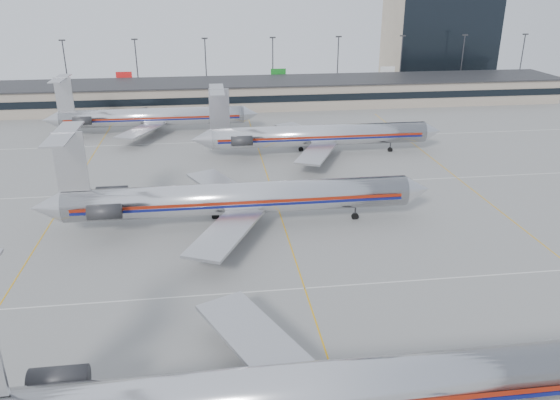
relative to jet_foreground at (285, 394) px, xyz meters
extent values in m
plane|color=gray|center=(4.77, 9.24, -3.84)|extent=(260.00, 260.00, 0.00)
cube|color=silver|center=(4.77, 19.24, -3.83)|extent=(160.00, 0.15, 0.02)
cube|color=gray|center=(4.77, 107.24, -0.84)|extent=(160.00, 16.00, 6.00)
cube|color=black|center=(4.77, 99.14, -0.64)|extent=(160.00, 0.20, 1.60)
cube|color=#2D2D30|center=(4.77, 107.24, 2.26)|extent=(162.00, 17.00, 0.30)
cylinder|color=#38383D|center=(-40.23, 121.24, 3.66)|extent=(0.30, 0.30, 15.00)
cube|color=#2D2D30|center=(-40.23, 121.24, 11.26)|extent=(1.60, 0.40, 0.35)
cylinder|color=#38383D|center=(-22.23, 121.24, 3.66)|extent=(0.30, 0.30, 15.00)
cube|color=#2D2D30|center=(-22.23, 121.24, 11.26)|extent=(1.60, 0.40, 0.35)
cylinder|color=#38383D|center=(-4.23, 121.24, 3.66)|extent=(0.30, 0.30, 15.00)
cube|color=#2D2D30|center=(-4.23, 121.24, 11.26)|extent=(1.60, 0.40, 0.35)
cylinder|color=#38383D|center=(13.77, 121.24, 3.66)|extent=(0.30, 0.30, 15.00)
cube|color=#2D2D30|center=(13.77, 121.24, 11.26)|extent=(1.60, 0.40, 0.35)
cylinder|color=#38383D|center=(31.77, 121.24, 3.66)|extent=(0.30, 0.30, 15.00)
cube|color=#2D2D30|center=(31.77, 121.24, 11.26)|extent=(1.60, 0.40, 0.35)
cylinder|color=#38383D|center=(49.77, 121.24, 3.66)|extent=(0.30, 0.30, 15.00)
cube|color=#2D2D30|center=(49.77, 121.24, 11.26)|extent=(1.60, 0.40, 0.35)
cylinder|color=#38383D|center=(67.77, 121.24, 3.66)|extent=(0.30, 0.30, 15.00)
cube|color=#2D2D30|center=(67.77, 121.24, 11.26)|extent=(1.60, 0.40, 0.35)
cylinder|color=#38383D|center=(85.77, 121.24, 3.66)|extent=(0.30, 0.30, 15.00)
cube|color=#2D2D30|center=(85.77, 121.24, 11.26)|extent=(1.60, 0.40, 0.35)
cube|color=tan|center=(66.77, 137.24, 8.66)|extent=(30.00, 20.00, 25.00)
cylinder|color=silver|center=(1.06, 0.00, -0.06)|extent=(43.19, 4.00, 4.00)
cube|color=#B8B8BD|center=(-1.09, 7.56, -1.14)|extent=(10.04, 14.64, 0.35)
cylinder|color=#2D2D30|center=(-15.13, 3.08, 0.27)|extent=(3.89, 1.84, 1.84)
cylinder|color=silver|center=(-0.68, 35.57, -0.07)|extent=(43.06, 3.98, 3.98)
cone|color=silver|center=(22.57, 35.57, -0.07)|extent=(3.45, 3.98, 3.98)
cone|color=#B8B8BD|center=(-24.15, 35.57, -0.07)|extent=(3.88, 3.98, 3.98)
cube|color=maroon|center=(-0.68, 33.57, 0.09)|extent=(40.91, 0.05, 0.38)
cube|color=#0B1153|center=(-0.68, 33.57, -0.34)|extent=(40.91, 0.05, 0.30)
cube|color=#B8B8BD|center=(-2.83, 43.11, -1.15)|extent=(10.01, 14.60, 0.34)
cube|color=#B8B8BD|center=(-2.83, 28.03, -1.15)|extent=(10.01, 14.60, 0.34)
cube|color=#B8B8BD|center=(-20.60, 35.57, 5.58)|extent=(3.66, 0.27, 7.32)
cube|color=#B8B8BD|center=(-20.92, 35.57, 9.03)|extent=(2.58, 11.30, 0.19)
cylinder|color=#2D2D30|center=(-16.83, 38.64, 0.25)|extent=(3.88, 1.83, 1.83)
cylinder|color=#2D2D30|center=(-16.83, 32.50, 0.25)|extent=(3.88, 1.83, 1.83)
cylinder|color=#2D2D30|center=(14.39, 35.57, -2.95)|extent=(0.22, 0.22, 1.78)
cylinder|color=#2D2D30|center=(-3.91, 32.99, -2.95)|extent=(0.22, 0.22, 1.78)
cylinder|color=#2D2D30|center=(-3.91, 38.15, -2.95)|extent=(0.22, 0.22, 1.78)
cylinder|color=black|center=(14.39, 35.57, -3.46)|extent=(0.97, 0.32, 0.97)
cylinder|color=silver|center=(15.48, 64.51, -0.29)|extent=(38.57, 3.76, 3.76)
cone|color=silver|center=(36.39, 64.51, -0.29)|extent=(3.25, 3.76, 3.76)
cone|color=#B8B8BD|center=(-5.63, 64.51, -0.29)|extent=(3.65, 3.76, 3.76)
cube|color=maroon|center=(15.48, 62.62, -0.13)|extent=(36.64, 0.05, 0.36)
cube|color=#0B1153|center=(15.48, 62.62, -0.54)|extent=(36.64, 0.05, 0.28)
cube|color=#B8B8BD|center=(13.45, 71.61, -1.30)|extent=(9.44, 13.76, 0.32)
cube|color=#B8B8BD|center=(13.45, 57.40, -1.30)|extent=(9.44, 13.76, 0.32)
cube|color=#B8B8BD|center=(-2.28, 64.51, 5.04)|extent=(3.45, 0.25, 6.90)
cube|color=#B8B8BD|center=(-2.59, 64.51, 8.29)|extent=(2.44, 10.66, 0.18)
cylinder|color=#2D2D30|center=(1.27, 67.40, 0.02)|extent=(3.65, 1.73, 1.73)
cylinder|color=#2D2D30|center=(1.27, 61.61, 0.02)|extent=(3.65, 1.73, 1.73)
cylinder|color=#2D2D30|center=(28.68, 64.51, -3.00)|extent=(0.20, 0.20, 1.67)
cylinder|color=#2D2D30|center=(12.44, 62.07, -3.00)|extent=(0.20, 0.20, 1.67)
cylinder|color=#2D2D30|center=(12.44, 66.94, -3.00)|extent=(0.20, 0.20, 1.67)
cylinder|color=black|center=(28.68, 64.51, -3.48)|extent=(0.91, 0.30, 0.91)
cylinder|color=silver|center=(-15.31, 83.49, -0.46)|extent=(36.72, 3.58, 3.58)
cone|color=silver|center=(4.59, 83.49, -0.46)|extent=(3.09, 3.58, 3.58)
cone|color=#B8B8BD|center=(-35.41, 83.49, -0.46)|extent=(3.48, 3.58, 3.58)
cube|color=maroon|center=(-15.31, 81.69, -0.31)|extent=(34.88, 0.05, 0.34)
cube|color=#0B1153|center=(-15.31, 81.69, -0.70)|extent=(34.88, 0.05, 0.27)
cube|color=#B8B8BD|center=(-17.25, 90.26, -1.42)|extent=(8.99, 13.10, 0.31)
cube|color=#B8B8BD|center=(-17.25, 76.73, -1.42)|extent=(8.99, 13.10, 0.31)
cube|color=#B8B8BD|center=(-32.22, 83.49, 4.62)|extent=(3.29, 0.24, 6.57)
cube|color=#B8B8BD|center=(-32.51, 83.49, 7.71)|extent=(2.32, 10.15, 0.17)
cylinder|color=#2D2D30|center=(-28.84, 86.25, -0.17)|extent=(3.48, 1.64, 1.64)
cylinder|color=#2D2D30|center=(-28.84, 80.74, -0.17)|extent=(3.48, 1.64, 1.64)
cylinder|color=#2D2D30|center=(-2.75, 83.49, -3.04)|extent=(0.19, 0.19, 1.59)
cylinder|color=#2D2D30|center=(-18.21, 81.17, -3.04)|extent=(0.19, 0.19, 1.59)
cylinder|color=#2D2D30|center=(-18.21, 85.81, -3.04)|extent=(0.19, 0.19, 1.59)
cylinder|color=black|center=(-2.75, 83.49, -3.50)|extent=(0.87, 0.29, 0.87)
cube|color=#2D2D30|center=(13.38, 1.09, -2.17)|extent=(3.93, 1.77, 1.35)
cylinder|color=black|center=(14.11, 1.66, -3.58)|extent=(0.52, 0.17, 0.52)
imported|color=#7BC512|center=(17.93, 1.96, -3.08)|extent=(0.63, 0.50, 1.52)
camera|label=1|loc=(-4.11, -28.48, 25.57)|focal=35.00mm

